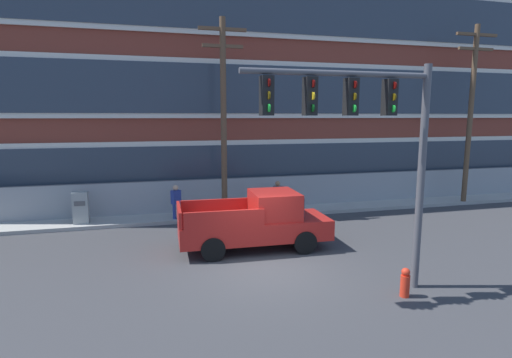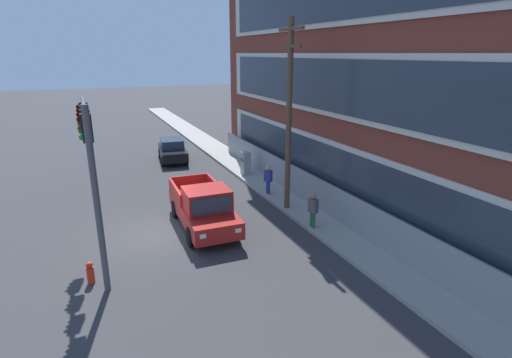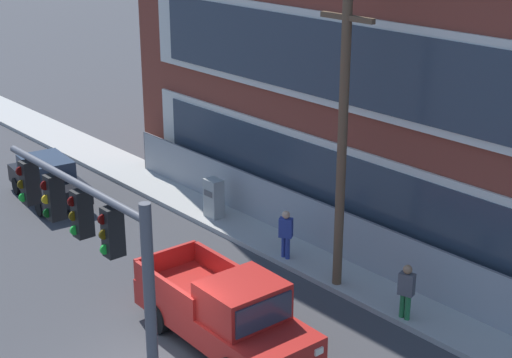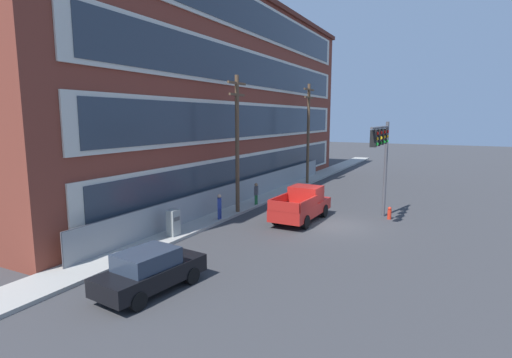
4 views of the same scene
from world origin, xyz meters
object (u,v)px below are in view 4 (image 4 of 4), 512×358
(electrical_cabinet, at_px, (173,224))
(fire_hydrant, at_px, (389,213))
(utility_pole_near_corner, at_px, (237,140))
(utility_pole_midblock, at_px, (308,130))
(pedestrian_near_cabinet, at_px, (256,193))
(pedestrian_by_fence, at_px, (219,206))
(pickup_truck_red, at_px, (302,205))
(sedan_black, at_px, (150,270))
(traffic_signal_mast, at_px, (382,148))

(electrical_cabinet, bearing_deg, fire_hydrant, -45.31)
(utility_pole_near_corner, height_order, utility_pole_midblock, utility_pole_midblock)
(utility_pole_midblock, xyz_separation_m, pedestrian_near_cabinet, (-10.49, 0.00, -4.11))
(electrical_cabinet, bearing_deg, pedestrian_by_fence, -4.53)
(pickup_truck_red, height_order, pedestrian_by_fence, pickup_truck_red)
(utility_pole_midblock, bearing_deg, pedestrian_near_cabinet, 179.98)
(electrical_cabinet, height_order, pedestrian_by_fence, pedestrian_by_fence)
(sedan_black, height_order, pedestrian_near_cabinet, pedestrian_near_cabinet)
(pedestrian_by_fence, bearing_deg, sedan_black, -162.12)
(utility_pole_near_corner, bearing_deg, electrical_cabinet, 176.92)
(traffic_signal_mast, bearing_deg, pedestrian_near_cabinet, 87.02)
(utility_pole_midblock, bearing_deg, pedestrian_by_fence, 179.67)
(traffic_signal_mast, bearing_deg, sedan_black, 158.06)
(traffic_signal_mast, relative_size, pickup_truck_red, 1.11)
(utility_pole_near_corner, bearing_deg, pedestrian_near_cabinet, -1.57)
(sedan_black, bearing_deg, electrical_cabinet, 31.43)
(pedestrian_near_cabinet, bearing_deg, sedan_black, -168.15)
(traffic_signal_mast, distance_m, utility_pole_near_corner, 8.80)
(pickup_truck_red, distance_m, pedestrian_by_fence, 5.02)
(utility_pole_near_corner, distance_m, fire_hydrant, 10.53)
(utility_pole_midblock, xyz_separation_m, fire_hydrant, (-9.88, -8.95, -4.71))
(utility_pole_near_corner, xyz_separation_m, pedestrian_near_cabinet, (2.50, -0.07, -3.85))
(utility_pole_midblock, bearing_deg, electrical_cabinet, 178.80)
(sedan_black, bearing_deg, fire_hydrant, -22.08)
(traffic_signal_mast, relative_size, electrical_cabinet, 3.95)
(traffic_signal_mast, height_order, sedan_black, traffic_signal_mast)
(sedan_black, xyz_separation_m, pedestrian_by_fence, (9.46, 3.05, 0.18))
(pickup_truck_red, bearing_deg, fire_hydrant, -60.08)
(pickup_truck_red, distance_m, fire_hydrant, 5.48)
(utility_pole_near_corner, xyz_separation_m, pedestrian_by_fence, (-2.17, 0.02, -3.85))
(utility_pole_midblock, height_order, electrical_cabinet, utility_pole_midblock)
(pedestrian_by_fence, bearing_deg, electrical_cabinet, 175.47)
(pedestrian_by_fence, bearing_deg, traffic_signal_mast, -63.71)
(traffic_signal_mast, relative_size, utility_pole_midblock, 0.65)
(pickup_truck_red, relative_size, pedestrian_by_fence, 3.18)
(utility_pole_midblock, bearing_deg, utility_pole_near_corner, 179.68)
(utility_pole_midblock, xyz_separation_m, electrical_cabinet, (-19.12, 0.40, -4.33))
(utility_pole_near_corner, height_order, electrical_cabinet, utility_pole_near_corner)
(pickup_truck_red, xyz_separation_m, fire_hydrant, (2.72, -4.73, -0.57))
(pedestrian_near_cabinet, height_order, fire_hydrant, pedestrian_near_cabinet)
(sedan_black, distance_m, fire_hydrant, 15.92)
(sedan_black, height_order, fire_hydrant, sedan_black)
(fire_hydrant, bearing_deg, sedan_black, 157.92)
(traffic_signal_mast, xyz_separation_m, utility_pole_midblock, (10.93, 8.48, 0.64))
(pedestrian_by_fence, height_order, fire_hydrant, pedestrian_by_fence)
(sedan_black, relative_size, utility_pole_near_corner, 0.48)
(traffic_signal_mast, bearing_deg, pickup_truck_red, 111.33)
(utility_pole_near_corner, bearing_deg, utility_pole_midblock, -0.32)
(pickup_truck_red, relative_size, fire_hydrant, 6.89)
(utility_pole_near_corner, relative_size, fire_hydrant, 11.34)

